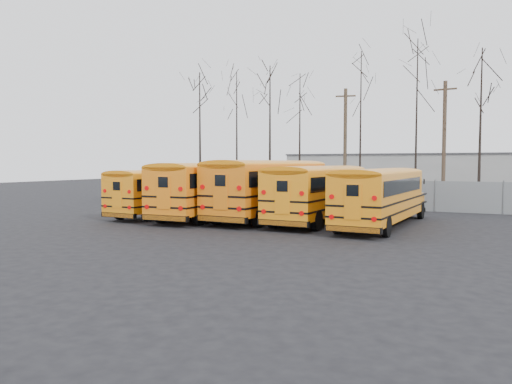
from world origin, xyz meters
The scene contains 17 objects.
ground centered at (0.00, 0.00, 0.00)m, with size 120.00×120.00×0.00m, color black.
fence centered at (0.00, 12.00, 1.00)m, with size 40.00×0.04×2.00m, color gray.
distant_building centered at (2.00, 32.00, 2.00)m, with size 22.00×8.00×4.00m, color #B6B6B1.
bus_a centered at (-6.19, 2.62, 1.66)m, with size 2.83×10.21×2.83m.
bus_b centered at (-3.24, 2.81, 1.89)m, with size 2.98×11.62×3.23m.
bus_c centered at (0.08, 3.65, 1.98)m, with size 3.42×12.22×3.38m.
bus_d centered at (3.06, 3.34, 1.80)m, with size 2.87×11.06×3.07m.
bus_e centered at (6.48, 2.60, 1.73)m, with size 2.88×10.65×2.95m.
utility_pole_left centered at (-0.07, 19.29, 4.85)m, with size 1.67×0.45×9.44m.
utility_pole_right centered at (8.02, 17.22, 4.73)m, with size 1.64×0.31×9.21m.
tree_0 centered at (-13.37, 17.39, 5.77)m, with size 0.26×0.26×11.54m, color black.
tree_1 centered at (-9.79, 17.95, 5.69)m, with size 0.26×0.26×11.39m, color black.
tree_2 centered at (-5.68, 16.16, 5.65)m, with size 0.26×0.26×11.29m, color black.
tree_3 centered at (-2.91, 15.93, 5.20)m, with size 0.26×0.26×10.40m, color black.
tree_4 centered at (2.10, 15.78, 5.82)m, with size 0.26×0.26×11.65m, color black.
tree_5 centered at (6.15, 16.25, 6.13)m, with size 0.26×0.26×12.27m, color black.
tree_6 centered at (10.50, 15.44, 5.51)m, with size 0.26×0.26×11.02m, color black.
Camera 1 is at (11.62, -22.27, 3.19)m, focal length 35.00 mm.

